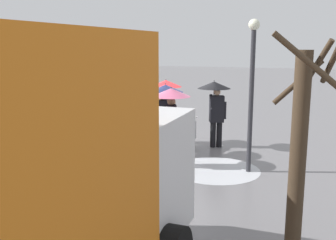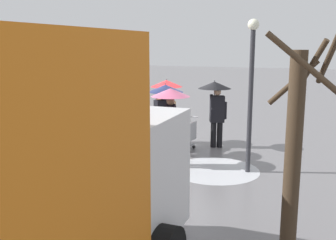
{
  "view_description": "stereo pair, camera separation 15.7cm",
  "coord_description": "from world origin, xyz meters",
  "px_view_note": "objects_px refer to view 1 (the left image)",
  "views": [
    {
      "loc": [
        -4.01,
        11.85,
        3.25
      ],
      "look_at": [
        -0.16,
        1.15,
        1.05
      ],
      "focal_mm": 41.88,
      "sensor_mm": 36.0,
      "label": 1
    },
    {
      "loc": [
        -4.16,
        11.79,
        3.25
      ],
      "look_at": [
        -0.16,
        1.15,
        1.05
      ],
      "focal_mm": 41.88,
      "sensor_mm": 36.0,
      "label": 2
    }
  ],
  "objects_px": {
    "cargo_van_parked_right": "(74,107)",
    "street_lamp": "(252,80)",
    "pedestrian_white_side": "(215,98)",
    "pedestrian_pink_side": "(165,96)",
    "shopping_cart_vendor": "(184,132)",
    "pedestrian_far_side": "(164,103)",
    "bare_tree_near": "(300,149)",
    "hand_dolly_boxes": "(166,122)",
    "pedestrian_black_side": "(171,109)"
  },
  "relations": [
    {
      "from": "pedestrian_far_side",
      "to": "pedestrian_black_side",
      "type": "bearing_deg",
      "value": 121.2
    },
    {
      "from": "bare_tree_near",
      "to": "street_lamp",
      "type": "distance_m",
      "value": 4.32
    },
    {
      "from": "pedestrian_far_side",
      "to": "bare_tree_near",
      "type": "xyz_separation_m",
      "value": [
        -3.87,
        4.77,
        0.17
      ]
    },
    {
      "from": "pedestrian_black_side",
      "to": "pedestrian_far_side",
      "type": "bearing_deg",
      "value": -58.8
    },
    {
      "from": "cargo_van_parked_right",
      "to": "pedestrian_black_side",
      "type": "relative_size",
      "value": 2.52
    },
    {
      "from": "hand_dolly_boxes",
      "to": "pedestrian_white_side",
      "type": "bearing_deg",
      "value": -156.92
    },
    {
      "from": "pedestrian_white_side",
      "to": "street_lamp",
      "type": "xyz_separation_m",
      "value": [
        -1.41,
        2.14,
        0.79
      ]
    },
    {
      "from": "cargo_van_parked_right",
      "to": "pedestrian_far_side",
      "type": "xyz_separation_m",
      "value": [
        -3.47,
        0.6,
        0.41
      ]
    },
    {
      "from": "cargo_van_parked_right",
      "to": "pedestrian_far_side",
      "type": "bearing_deg",
      "value": 170.23
    },
    {
      "from": "cargo_van_parked_right",
      "to": "shopping_cart_vendor",
      "type": "height_order",
      "value": "cargo_van_parked_right"
    },
    {
      "from": "shopping_cart_vendor",
      "to": "pedestrian_black_side",
      "type": "height_order",
      "value": "pedestrian_black_side"
    },
    {
      "from": "hand_dolly_boxes",
      "to": "shopping_cart_vendor",
      "type": "bearing_deg",
      "value": 172.27
    },
    {
      "from": "pedestrian_pink_side",
      "to": "street_lamp",
      "type": "distance_m",
      "value": 3.81
    },
    {
      "from": "shopping_cart_vendor",
      "to": "pedestrian_pink_side",
      "type": "height_order",
      "value": "pedestrian_pink_side"
    },
    {
      "from": "street_lamp",
      "to": "shopping_cart_vendor",
      "type": "bearing_deg",
      "value": -33.12
    },
    {
      "from": "shopping_cart_vendor",
      "to": "pedestrian_far_side",
      "type": "distance_m",
      "value": 1.32
    },
    {
      "from": "pedestrian_black_side",
      "to": "bare_tree_near",
      "type": "distance_m",
      "value": 5.13
    },
    {
      "from": "cargo_van_parked_right",
      "to": "shopping_cart_vendor",
      "type": "relative_size",
      "value": 5.31
    },
    {
      "from": "pedestrian_pink_side",
      "to": "street_lamp",
      "type": "bearing_deg",
      "value": 146.07
    },
    {
      "from": "cargo_van_parked_right",
      "to": "pedestrian_white_side",
      "type": "xyz_separation_m",
      "value": [
        -4.65,
        -0.85,
        0.41
      ]
    },
    {
      "from": "cargo_van_parked_right",
      "to": "hand_dolly_boxes",
      "type": "bearing_deg",
      "value": -175.69
    },
    {
      "from": "shopping_cart_vendor",
      "to": "street_lamp",
      "type": "distance_m",
      "value": 3.21
    },
    {
      "from": "pedestrian_black_side",
      "to": "pedestrian_far_side",
      "type": "relative_size",
      "value": 1.0
    },
    {
      "from": "hand_dolly_boxes",
      "to": "street_lamp",
      "type": "relative_size",
      "value": 0.38
    },
    {
      "from": "pedestrian_white_side",
      "to": "shopping_cart_vendor",
      "type": "bearing_deg",
      "value": 39.99
    },
    {
      "from": "cargo_van_parked_right",
      "to": "pedestrian_pink_side",
      "type": "distance_m",
      "value": 3.1
    },
    {
      "from": "shopping_cart_vendor",
      "to": "bare_tree_near",
      "type": "height_order",
      "value": "bare_tree_near"
    },
    {
      "from": "bare_tree_near",
      "to": "street_lamp",
      "type": "bearing_deg",
      "value": -72.62
    },
    {
      "from": "hand_dolly_boxes",
      "to": "pedestrian_pink_side",
      "type": "distance_m",
      "value": 0.95
    },
    {
      "from": "pedestrian_pink_side",
      "to": "bare_tree_near",
      "type": "distance_m",
      "value": 7.56
    },
    {
      "from": "pedestrian_black_side",
      "to": "hand_dolly_boxes",
      "type": "bearing_deg",
      "value": -65.8
    },
    {
      "from": "shopping_cart_vendor",
      "to": "hand_dolly_boxes",
      "type": "height_order",
      "value": "hand_dolly_boxes"
    },
    {
      "from": "shopping_cart_vendor",
      "to": "street_lamp",
      "type": "relative_size",
      "value": 0.26
    },
    {
      "from": "shopping_cart_vendor",
      "to": "pedestrian_white_side",
      "type": "xyz_separation_m",
      "value": [
        -0.82,
        -0.69,
        1.02
      ]
    },
    {
      "from": "shopping_cart_vendor",
      "to": "pedestrian_white_side",
      "type": "distance_m",
      "value": 1.48
    },
    {
      "from": "shopping_cart_vendor",
      "to": "hand_dolly_boxes",
      "type": "relative_size",
      "value": 0.69
    },
    {
      "from": "pedestrian_pink_side",
      "to": "street_lamp",
      "type": "xyz_separation_m",
      "value": [
        -3.09,
        2.08,
        0.8
      ]
    },
    {
      "from": "pedestrian_black_side",
      "to": "pedestrian_pink_side",
      "type": "bearing_deg",
      "value": -65.43
    },
    {
      "from": "shopping_cart_vendor",
      "to": "hand_dolly_boxes",
      "type": "bearing_deg",
      "value": -7.73
    },
    {
      "from": "shopping_cart_vendor",
      "to": "bare_tree_near",
      "type": "bearing_deg",
      "value": 122.35
    },
    {
      "from": "cargo_van_parked_right",
      "to": "street_lamp",
      "type": "bearing_deg",
      "value": 167.97
    },
    {
      "from": "cargo_van_parked_right",
      "to": "bare_tree_near",
      "type": "height_order",
      "value": "bare_tree_near"
    },
    {
      "from": "pedestrian_black_side",
      "to": "cargo_van_parked_right",
      "type": "bearing_deg",
      "value": -20.27
    },
    {
      "from": "shopping_cart_vendor",
      "to": "bare_tree_near",
      "type": "relative_size",
      "value": 0.3
    },
    {
      "from": "shopping_cart_vendor",
      "to": "street_lamp",
      "type": "bearing_deg",
      "value": 146.88
    },
    {
      "from": "hand_dolly_boxes",
      "to": "pedestrian_pink_side",
      "type": "relative_size",
      "value": 0.68
    },
    {
      "from": "bare_tree_near",
      "to": "pedestrian_white_side",
      "type": "bearing_deg",
      "value": -66.64
    },
    {
      "from": "cargo_van_parked_right",
      "to": "street_lamp",
      "type": "xyz_separation_m",
      "value": [
        -6.06,
        1.29,
        1.19
      ]
    },
    {
      "from": "pedestrian_black_side",
      "to": "bare_tree_near",
      "type": "height_order",
      "value": "bare_tree_near"
    },
    {
      "from": "pedestrian_pink_side",
      "to": "bare_tree_near",
      "type": "height_order",
      "value": "bare_tree_near"
    }
  ]
}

